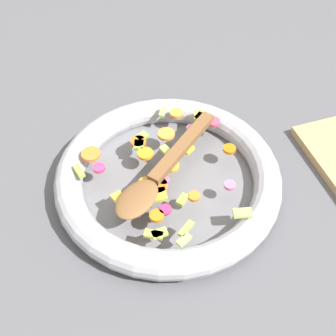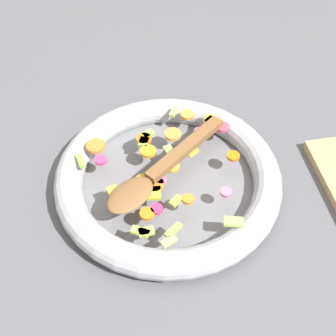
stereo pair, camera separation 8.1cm
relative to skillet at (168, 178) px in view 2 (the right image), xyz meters
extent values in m
plane|color=#4C4C51|center=(0.00, 0.00, -0.02)|extent=(4.00, 4.00, 0.00)
cylinder|color=slate|center=(0.00, 0.00, -0.02)|extent=(0.35, 0.35, 0.01)
torus|color=#9E9EA5|center=(0.00, 0.00, 0.00)|extent=(0.40, 0.40, 0.05)
cylinder|color=orange|center=(0.07, 0.12, 0.03)|extent=(0.04, 0.04, 0.01)
cylinder|color=orange|center=(-0.07, -0.02, 0.03)|extent=(0.02, 0.02, 0.01)
cylinder|color=orange|center=(0.00, -0.01, 0.03)|extent=(0.03, 0.03, 0.01)
cylinder|color=orange|center=(0.07, -0.08, 0.03)|extent=(0.03, 0.03, 0.01)
cylinder|color=orange|center=(0.13, -0.06, 0.03)|extent=(0.04, 0.04, 0.01)
cylinder|color=orange|center=(0.08, -0.02, 0.03)|extent=(0.04, 0.04, 0.01)
cylinder|color=orange|center=(0.04, 0.03, 0.03)|extent=(0.04, 0.04, 0.01)
cylinder|color=orange|center=(-0.02, 0.05, 0.03)|extent=(0.03, 0.03, 0.01)
cylinder|color=orange|center=(0.07, 0.03, 0.03)|extent=(0.03, 0.03, 0.01)
cylinder|color=orange|center=(-0.09, 0.05, 0.03)|extent=(0.03, 0.03, 0.01)
cylinder|color=orange|center=(-0.03, 0.03, 0.03)|extent=(0.05, 0.05, 0.01)
cylinder|color=orange|center=(0.01, -0.12, 0.03)|extent=(0.03, 0.03, 0.01)
cube|color=#AED95B|center=(-0.13, -0.08, 0.03)|extent=(0.02, 0.03, 0.01)
cube|color=#A6BD48|center=(-0.12, 0.06, 0.03)|extent=(0.03, 0.03, 0.01)
cube|color=#ADD452|center=(0.04, -0.01, 0.03)|extent=(0.02, 0.02, 0.01)
cube|color=#A7C760|center=(-0.15, 0.02, 0.03)|extent=(0.02, 0.03, 0.01)
cube|color=#95C347|center=(-0.13, 0.01, 0.03)|extent=(0.03, 0.03, 0.01)
cube|color=#AADC59|center=(0.14, -0.04, 0.03)|extent=(0.03, 0.02, 0.01)
cube|color=#AED050|center=(-0.13, 0.06, 0.03)|extent=(0.02, 0.03, 0.01)
cube|color=#83BF43|center=(0.09, 0.02, 0.03)|extent=(0.02, 0.03, 0.01)
cube|color=#83B740|center=(0.07, 0.03, 0.03)|extent=(0.03, 0.02, 0.01)
cube|color=#8AC142|center=(0.04, 0.15, 0.03)|extent=(0.03, 0.02, 0.01)
cube|color=#9FC43E|center=(-0.08, 0.00, 0.03)|extent=(0.02, 0.03, 0.01)
cube|color=#BBC84D|center=(0.10, -0.10, 0.03)|extent=(0.02, 0.02, 0.01)
cylinder|color=#D5376B|center=(0.04, 0.11, 0.03)|extent=(0.03, 0.03, 0.01)
cylinder|color=#D34F79|center=(-0.03, 0.02, 0.03)|extent=(0.02, 0.02, 0.01)
cylinder|color=pink|center=(-0.04, 0.04, 0.03)|extent=(0.03, 0.03, 0.01)
cylinder|color=pink|center=(0.07, -0.07, 0.03)|extent=(0.03, 0.03, 0.01)
cylinder|color=#CD425E|center=(0.08, -0.12, 0.03)|extent=(0.03, 0.03, 0.01)
cylinder|color=#C42C5F|center=(-0.09, 0.03, 0.03)|extent=(0.03, 0.03, 0.01)
cylinder|color=pink|center=(-0.07, -0.09, 0.03)|extent=(0.03, 0.03, 0.01)
cube|color=yellow|center=(0.03, -0.05, 0.03)|extent=(0.03, 0.03, 0.01)
cube|color=gold|center=(-0.05, 0.03, 0.03)|extent=(0.03, 0.03, 0.01)
cube|color=yellow|center=(-0.04, 0.10, 0.03)|extent=(0.02, 0.02, 0.01)
cube|color=gold|center=(0.11, -0.10, 0.03)|extent=(0.03, 0.03, 0.01)
cube|color=brown|center=(0.03, -0.04, 0.04)|extent=(0.14, 0.16, 0.01)
ellipsoid|color=brown|center=(-0.06, 0.07, 0.04)|extent=(0.10, 0.11, 0.01)
camera|label=1|loc=(-0.51, 0.17, 0.64)|focal=50.00mm
camera|label=2|loc=(-0.53, 0.09, 0.64)|focal=50.00mm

